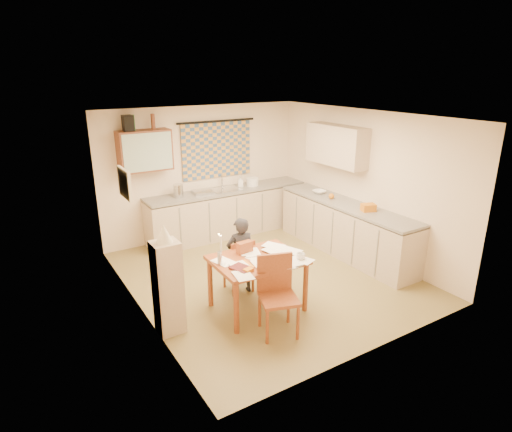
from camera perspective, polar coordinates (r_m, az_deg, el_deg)
floor at (r=6.89m, az=1.35°, el=-8.05°), size 4.00×4.50×0.02m
ceiling at (r=6.17m, az=1.53°, el=13.30°), size 4.00×4.50×0.02m
wall_back at (r=8.34m, az=-7.12°, el=5.85°), size 4.00×0.02×2.50m
wall_front at (r=4.80m, az=16.37°, el=-4.71°), size 4.00×0.02×2.50m
wall_left at (r=5.63m, az=-15.98°, el=-1.17°), size 0.02×4.50×2.50m
wall_right at (r=7.66m, az=14.16°, el=4.26°), size 0.02×4.50×2.50m
window_blind at (r=8.35m, az=-5.23°, el=8.74°), size 1.45×0.03×1.05m
curtain_rod at (r=8.25m, az=-5.28°, el=12.48°), size 1.60×0.04×0.04m
wall_cabinet at (r=7.66m, az=-14.61°, el=8.44°), size 0.90×0.34×0.70m
wall_cabinet_glass at (r=7.50m, az=-14.21°, el=8.26°), size 0.84×0.02×0.64m
upper_cabinet_right at (r=7.81m, az=10.68°, el=9.27°), size 0.34×1.30×0.70m
framed_print at (r=5.88m, az=-17.11°, el=4.17°), size 0.04×0.50×0.40m
print_canvas at (r=5.89m, az=-16.87°, el=4.21°), size 0.01×0.42×0.32m
counter_back at (r=8.45m, az=-3.57°, el=0.52°), size 3.30×0.62×0.92m
counter_right at (r=7.73m, az=11.78°, el=-1.66°), size 0.62×2.95×0.92m
stove at (r=7.17m, az=16.64°, el=-4.00°), size 0.54×0.54×0.84m
sink at (r=8.30m, az=-4.06°, el=3.24°), size 0.55×0.45×0.10m
tap at (r=8.41m, az=-4.57°, el=4.72°), size 0.03×0.03×0.28m
dish_rack at (r=8.07m, az=-7.17°, el=3.21°), size 0.37×0.33×0.06m
kettle at (r=7.87m, az=-10.33°, el=3.32°), size 0.23×0.23×0.24m
mixing_bowl at (r=8.55m, az=-0.49°, el=4.60°), size 0.32×0.32×0.16m
soap_bottle at (r=8.47m, az=-2.09°, el=4.62°), size 0.16×0.16×0.21m
bowl at (r=8.10m, az=8.42°, el=3.21°), size 0.25×0.25×0.06m
orange_bag at (r=7.23m, az=14.75°, el=1.10°), size 0.26×0.23×0.12m
fruit_orange at (r=7.77m, az=10.02°, el=2.61°), size 0.10×0.10×0.10m
speaker at (r=7.53m, az=-16.72°, el=11.78°), size 0.16×0.20×0.26m
bottle_green at (r=7.55m, az=-16.12°, el=11.85°), size 0.09×0.09×0.26m
bottle_brown at (r=7.65m, az=-13.57°, el=12.15°), size 0.09×0.09×0.26m
dining_table at (r=5.85m, az=0.17°, el=-8.94°), size 1.19×0.91×0.75m
chair_far at (r=6.37m, az=-2.29°, el=-7.76°), size 0.39×0.39×0.82m
chair_near at (r=5.40m, az=2.94°, el=-12.44°), size 0.56×0.56×0.99m
person at (r=6.18m, az=-2.07°, el=-5.31°), size 0.53×0.44×1.15m
shelf_stand at (r=5.38m, az=-11.66°, el=-9.36°), size 0.32×0.30×1.20m
lampshade at (r=5.09m, az=-12.18°, el=-2.28°), size 0.20×0.20×0.22m
letter_rack at (r=5.82m, az=-1.53°, el=-4.20°), size 0.23×0.12×0.16m
mug at (r=5.65m, az=5.98°, el=-5.41°), size 0.15×0.15×0.09m
magazine at (r=5.31m, az=-2.71°, el=-7.34°), size 0.36×0.39×0.03m
book at (r=5.42m, az=-2.55°, el=-6.83°), size 0.19×0.26×0.02m
orange_box at (r=5.32m, az=-1.03°, el=-7.22°), size 0.14×0.11×0.04m
eyeglasses at (r=5.51m, az=3.12°, el=-6.42°), size 0.14×0.08×0.02m
candle_holder at (r=5.49m, az=-4.86°, el=-5.62°), size 0.08×0.08×0.18m
candle at (r=5.41m, az=-4.71°, el=-3.70°), size 0.03×0.03×0.22m
candle_flame at (r=5.37m, az=-4.97°, el=-2.47°), size 0.02×0.02×0.02m
papers at (r=5.66m, az=1.79°, el=-5.63°), size 1.22×0.98×0.03m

